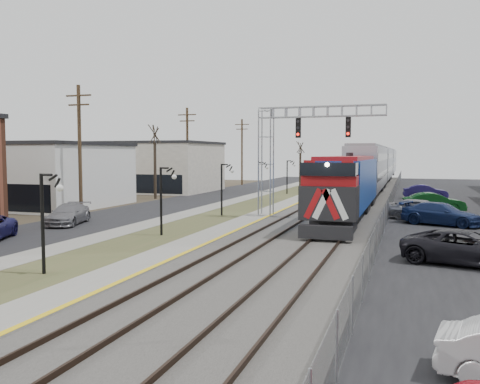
% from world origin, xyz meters
% --- Properties ---
extents(street_west, '(7.00, 120.00, 0.04)m').
position_xyz_m(street_west, '(-11.50, 35.00, 0.02)').
color(street_west, black).
rests_on(street_west, ground).
extents(sidewalk, '(2.00, 120.00, 0.08)m').
position_xyz_m(sidewalk, '(-7.00, 35.00, 0.04)').
color(sidewalk, gray).
rests_on(sidewalk, ground).
extents(grass_median, '(4.00, 120.00, 0.06)m').
position_xyz_m(grass_median, '(-4.00, 35.00, 0.03)').
color(grass_median, '#434D29').
rests_on(grass_median, ground).
extents(platform, '(2.00, 120.00, 0.24)m').
position_xyz_m(platform, '(-1.00, 35.00, 0.12)').
color(platform, gray).
rests_on(platform, ground).
extents(ballast_bed, '(8.00, 120.00, 0.20)m').
position_xyz_m(ballast_bed, '(4.00, 35.00, 0.10)').
color(ballast_bed, '#595651').
rests_on(ballast_bed, ground).
extents(platform_edge, '(0.24, 120.00, 0.01)m').
position_xyz_m(platform_edge, '(-0.12, 35.00, 0.24)').
color(platform_edge, gold).
rests_on(platform_edge, platform).
extents(track_near, '(1.58, 120.00, 0.15)m').
position_xyz_m(track_near, '(2.00, 35.00, 0.28)').
color(track_near, '#2D2119').
rests_on(track_near, ballast_bed).
extents(track_far, '(1.58, 120.00, 0.15)m').
position_xyz_m(track_far, '(5.50, 35.00, 0.28)').
color(track_far, '#2D2119').
rests_on(track_far, ballast_bed).
extents(train, '(3.00, 85.85, 5.33)m').
position_xyz_m(train, '(5.50, 62.36, 2.92)').
color(train, '#133CA0').
rests_on(train, ground).
extents(signal_gantry, '(9.00, 1.07, 8.15)m').
position_xyz_m(signal_gantry, '(1.22, 27.99, 5.59)').
color(signal_gantry, gray).
rests_on(signal_gantry, ground).
extents(lampposts, '(0.14, 62.14, 4.00)m').
position_xyz_m(lampposts, '(-4.00, 18.29, 2.00)').
color(lampposts, black).
rests_on(lampposts, ground).
extents(utility_poles, '(0.28, 80.28, 10.00)m').
position_xyz_m(utility_poles, '(-14.50, 25.00, 5.00)').
color(utility_poles, '#4C3823').
rests_on(utility_poles, ground).
extents(fence, '(0.04, 120.00, 1.60)m').
position_xyz_m(fence, '(8.20, 35.00, 0.80)').
color(fence, gray).
rests_on(fence, ground).
extents(buildings_west, '(14.00, 67.00, 7.00)m').
position_xyz_m(buildings_west, '(-21.00, 24.21, 3.01)').
color(buildings_west, beige).
rests_on(buildings_west, ground).
extents(bare_trees, '(12.30, 42.30, 5.95)m').
position_xyz_m(bare_trees, '(-12.66, 38.91, 2.70)').
color(bare_trees, '#382D23').
rests_on(bare_trees, ground).
extents(car_lot_c, '(5.73, 3.68, 1.47)m').
position_xyz_m(car_lot_c, '(11.94, 15.07, 0.73)').
color(car_lot_c, black).
rests_on(car_lot_c, ground).
extents(car_lot_d, '(5.57, 3.79, 1.50)m').
position_xyz_m(car_lot_d, '(11.66, 27.73, 0.75)').
color(car_lot_d, navy).
rests_on(car_lot_d, ground).
extents(car_lot_e, '(4.94, 3.36, 1.56)m').
position_xyz_m(car_lot_e, '(10.41, 30.06, 0.78)').
color(car_lot_e, gray).
rests_on(car_lot_e, ground).
extents(car_lot_f, '(4.99, 2.46, 1.57)m').
position_xyz_m(car_lot_f, '(11.53, 35.62, 0.79)').
color(car_lot_f, '#0D4217').
rests_on(car_lot_f, ground).
extents(car_street_b, '(3.18, 5.05, 1.36)m').
position_xyz_m(car_street_b, '(-12.10, 20.26, 0.68)').
color(car_street_b, slate).
rests_on(car_street_b, ground).
extents(car_lot_g, '(4.58, 1.93, 1.47)m').
position_xyz_m(car_lot_g, '(11.25, 48.54, 0.73)').
color(car_lot_g, navy).
rests_on(car_lot_g, ground).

